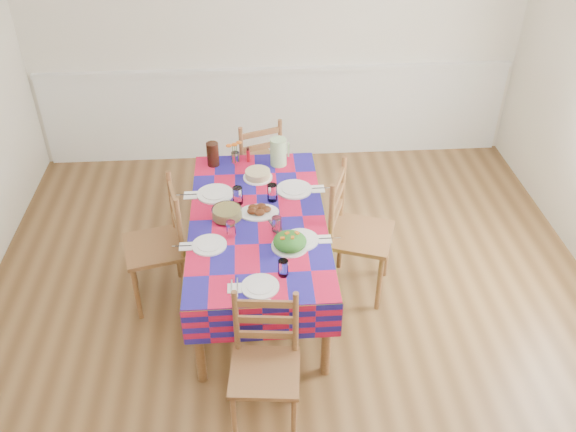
% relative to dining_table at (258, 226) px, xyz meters
% --- Properties ---
extents(room, '(4.58, 5.08, 2.78)m').
position_rel_dining_table_xyz_m(room, '(0.24, -0.48, 0.76)').
color(room, brown).
rests_on(room, ground).
extents(wainscot, '(4.41, 0.06, 0.92)m').
position_rel_dining_table_xyz_m(wainscot, '(0.24, 2.00, -0.11)').
color(wainscot, white).
rests_on(wainscot, room).
extents(dining_table, '(0.92, 1.71, 0.67)m').
position_rel_dining_table_xyz_m(dining_table, '(0.00, 0.00, 0.00)').
color(dining_table, brown).
rests_on(dining_table, room).
extents(setting_near_head, '(0.36, 0.24, 0.11)m').
position_rel_dining_table_xyz_m(setting_near_head, '(0.04, -0.66, 0.10)').
color(setting_near_head, white).
rests_on(setting_near_head, dining_table).
extents(setting_left_near, '(0.41, 0.24, 0.11)m').
position_rel_dining_table_xyz_m(setting_left_near, '(-0.27, -0.24, 0.10)').
color(setting_left_near, white).
rests_on(setting_left_near, dining_table).
extents(setting_left_far, '(0.47, 0.28, 0.12)m').
position_rel_dining_table_xyz_m(setting_left_far, '(-0.24, 0.26, 0.10)').
color(setting_left_far, white).
rests_on(setting_left_far, dining_table).
extents(setting_right_near, '(0.44, 0.25, 0.11)m').
position_rel_dining_table_xyz_m(setting_right_near, '(0.22, -0.23, 0.10)').
color(setting_right_near, white).
rests_on(setting_right_near, dining_table).
extents(setting_right_far, '(0.48, 0.28, 0.12)m').
position_rel_dining_table_xyz_m(setting_right_far, '(0.22, 0.28, 0.10)').
color(setting_right_far, white).
rests_on(setting_right_far, dining_table).
extents(meat_platter, '(0.28, 0.20, 0.05)m').
position_rel_dining_table_xyz_m(meat_platter, '(0.01, 0.05, 0.09)').
color(meat_platter, white).
rests_on(meat_platter, dining_table).
extents(salad_platter, '(0.24, 0.24, 0.10)m').
position_rel_dining_table_xyz_m(salad_platter, '(0.19, -0.33, 0.11)').
color(salad_platter, white).
rests_on(salad_platter, dining_table).
extents(pasta_bowl, '(0.20, 0.20, 0.07)m').
position_rel_dining_table_xyz_m(pasta_bowl, '(-0.20, 0.01, 0.11)').
color(pasta_bowl, white).
rests_on(pasta_bowl, dining_table).
extents(cake, '(0.22, 0.22, 0.06)m').
position_rel_dining_table_xyz_m(cake, '(0.02, 0.51, 0.10)').
color(cake, white).
rests_on(cake, dining_table).
extents(serving_utensils, '(0.12, 0.26, 0.01)m').
position_rel_dining_table_xyz_m(serving_utensils, '(0.12, -0.09, 0.08)').
color(serving_utensils, black).
rests_on(serving_utensils, dining_table).
extents(flower_vase, '(0.12, 0.10, 0.20)m').
position_rel_dining_table_xyz_m(flower_vase, '(-0.15, 0.72, 0.15)').
color(flower_vase, white).
rests_on(flower_vase, dining_table).
extents(hot_sauce, '(0.03, 0.03, 0.12)m').
position_rel_dining_table_xyz_m(hot_sauce, '(-0.05, 0.75, 0.13)').
color(hot_sauce, red).
rests_on(hot_sauce, dining_table).
extents(green_pitcher, '(0.12, 0.12, 0.21)m').
position_rel_dining_table_xyz_m(green_pitcher, '(0.18, 0.70, 0.18)').
color(green_pitcher, '#A1CD91').
rests_on(green_pitcher, dining_table).
extents(tea_pitcher, '(0.09, 0.09, 0.19)m').
position_rel_dining_table_xyz_m(tea_pitcher, '(-0.32, 0.72, 0.16)').
color(tea_pitcher, black).
rests_on(tea_pitcher, dining_table).
extents(name_card, '(0.07, 0.02, 0.02)m').
position_rel_dining_table_xyz_m(name_card, '(0.02, -0.82, 0.08)').
color(name_card, white).
rests_on(name_card, dining_table).
extents(chair_near, '(0.42, 0.40, 0.86)m').
position_rel_dining_table_xyz_m(chair_near, '(0.00, -1.08, -0.17)').
color(chair_near, brown).
rests_on(chair_near, room).
extents(chair_far, '(0.49, 0.48, 0.88)m').
position_rel_dining_table_xyz_m(chair_far, '(0.01, 1.08, -0.16)').
color(chair_far, brown).
rests_on(chair_far, room).
extents(chair_left, '(0.48, 0.49, 0.93)m').
position_rel_dining_table_xyz_m(chair_left, '(-0.68, 0.01, -0.14)').
color(chair_left, brown).
rests_on(chair_left, room).
extents(chair_right, '(0.53, 0.55, 0.98)m').
position_rel_dining_table_xyz_m(chair_right, '(0.68, 0.02, -0.11)').
color(chair_right, brown).
rests_on(chair_right, room).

